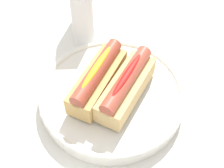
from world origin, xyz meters
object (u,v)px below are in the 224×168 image
(hotdog_back, at_px, (98,76))
(hotdog_front, at_px, (126,86))
(serving_bowl, at_px, (112,95))
(napkin_box, at_px, (83,2))

(hotdog_back, bearing_deg, hotdog_front, -100.86)
(serving_bowl, distance_m, hotdog_front, 0.05)
(serving_bowl, height_order, hotdog_back, hotdog_back)
(serving_bowl, height_order, napkin_box, napkin_box)
(serving_bowl, relative_size, hotdog_back, 1.74)
(napkin_box, bearing_deg, hotdog_front, -160.37)
(napkin_box, bearing_deg, serving_bowl, -165.45)
(hotdog_front, xyz_separation_m, hotdog_back, (0.01, 0.05, 0.00))
(hotdog_front, height_order, napkin_box, napkin_box)
(hotdog_back, height_order, napkin_box, napkin_box)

